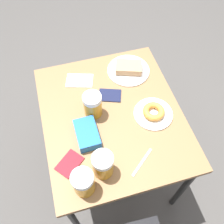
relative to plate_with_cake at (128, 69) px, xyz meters
name	(u,v)px	position (x,y,z in m)	size (l,w,h in m)	color
ground_plane	(112,163)	(0.18, 0.27, -0.74)	(8.00, 8.00, 0.00)	#474442
table	(112,121)	(0.18, 0.27, -0.09)	(0.75, 0.88, 0.72)	olive
plate_with_cake	(128,69)	(0.00, 0.00, 0.00)	(0.26, 0.26, 0.05)	white
plate_with_donut	(153,113)	(-0.03, 0.34, 0.00)	(0.21, 0.21, 0.05)	white
beer_mug_left	(83,183)	(0.41, 0.62, 0.05)	(0.10, 0.10, 0.14)	#C68C23
beer_mug_center	(93,105)	(0.28, 0.24, 0.05)	(0.10, 0.10, 0.14)	#C68C23
beer_mug_right	(103,165)	(0.31, 0.57, 0.05)	(0.10, 0.10, 0.14)	#C68C23
napkin_folded	(80,81)	(0.30, 0.00, -0.02)	(0.18, 0.14, 0.00)	white
fork	(142,162)	(0.12, 0.58, -0.02)	(0.14, 0.11, 0.00)	silver
passport_near_edge	(110,95)	(0.16, 0.15, -0.01)	(0.15, 0.13, 0.01)	#141938
passport_far_edge	(70,164)	(0.46, 0.49, -0.01)	(0.15, 0.15, 0.01)	maroon
blue_pouch	(87,134)	(0.34, 0.37, 0.01)	(0.11, 0.17, 0.06)	blue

